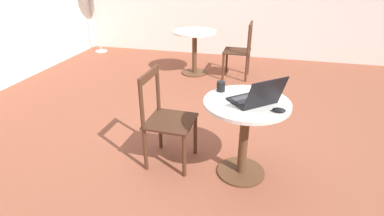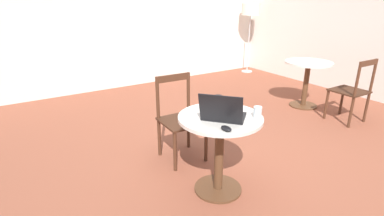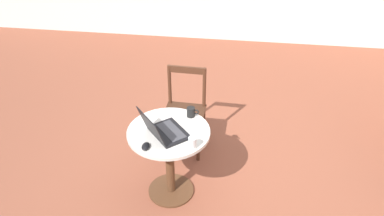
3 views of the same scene
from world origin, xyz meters
name	(u,v)px [view 3 (image 3 of 3)]	position (x,y,z in m)	size (l,w,h in m)	color
ground_plane	(227,165)	(0.00, 0.00, 0.00)	(16.00, 16.00, 0.00)	brown
cafe_table_near	(169,148)	(-0.50, -0.43, 0.53)	(0.70, 0.70, 0.71)	#51331E
chair_near_back	(185,111)	(-0.48, 0.28, 0.44)	(0.43, 0.43, 0.88)	#472819
laptop	(163,130)	(-0.53, -0.49, 0.76)	(0.46, 0.46, 0.25)	black
mouse	(146,146)	(-0.64, -0.67, 0.73)	(0.06, 0.10, 0.03)	black
mug	(191,112)	(-0.34, -0.19, 0.76)	(0.11, 0.07, 0.09)	black
drinking_glass	(192,143)	(-0.27, -0.62, 0.76)	(0.07, 0.07, 0.10)	silver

